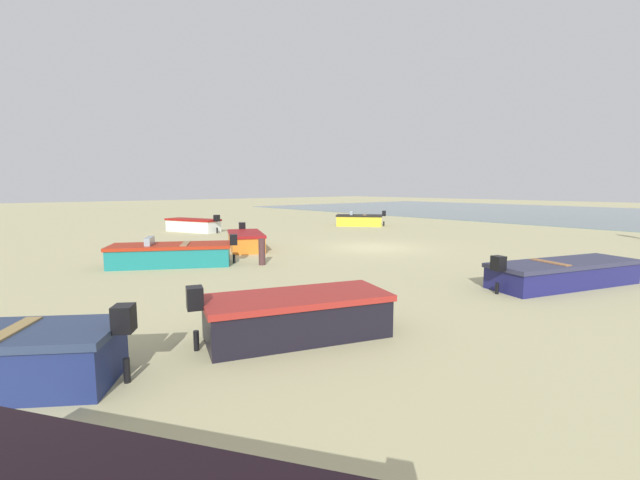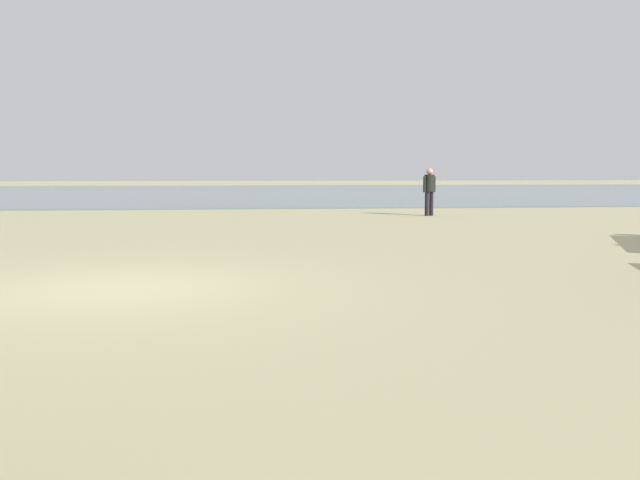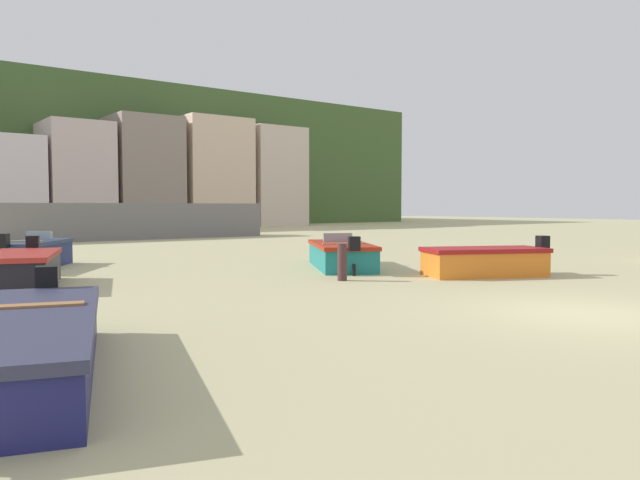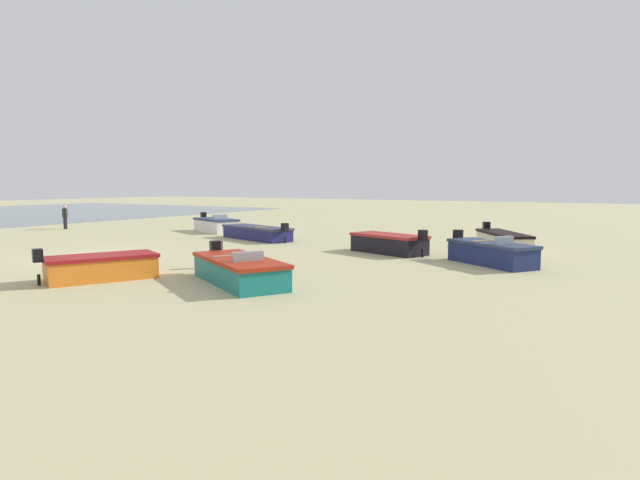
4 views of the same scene
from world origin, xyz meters
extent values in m
plane|color=tan|center=(0.00, 0.00, 0.00)|extent=(160.00, 160.00, 0.00)
cube|color=slate|center=(0.00, -36.00, 0.03)|extent=(80.00, 36.00, 0.06)
cylinder|color=black|center=(-7.80, -13.68, 0.41)|extent=(0.19, 0.19, 0.82)
cylinder|color=black|center=(-7.98, -13.77, 0.41)|extent=(0.19, 0.19, 0.82)
cylinder|color=black|center=(-7.89, -13.72, 1.11)|extent=(0.46, 0.46, 0.58)
cylinder|color=black|center=(-7.70, -13.62, 1.07)|extent=(0.12, 0.12, 0.54)
cylinder|color=black|center=(-8.09, -13.82, 1.07)|extent=(0.12, 0.12, 0.54)
sphere|color=tan|center=(-7.89, -13.72, 1.51)|extent=(0.30, 0.30, 0.22)
camera|label=1|loc=(-13.75, 15.24, 2.91)|focal=23.97mm
camera|label=2|loc=(-1.74, 9.48, 1.62)|focal=39.05mm
camera|label=3|loc=(-10.58, -5.85, 1.97)|focal=34.35mm
camera|label=4|loc=(14.58, 19.71, 3.08)|focal=30.01mm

